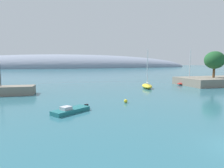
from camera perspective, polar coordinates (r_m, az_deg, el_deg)
The scene contains 8 objects.
shore_outcrop at distance 61.05m, azimuth 27.60°, elevation 0.77°, with size 18.81×11.31×2.04m, color gray.
tree_clump_shore at distance 59.98m, azimuth 27.87°, elevation 6.21°, with size 5.29×5.29×7.17m.
distant_ridge at distance 218.83m, azimuth -12.24°, elevation 4.71°, with size 288.90×64.80×28.57m, color gray.
sailboat_red_near_shore at distance 57.45m, azimuth 21.66°, elevation 0.23°, with size 7.09×3.59×9.98m.
sailboat_yellow_mid_mooring at distance 47.76m, azimuth 10.22°, elevation -0.48°, with size 3.67×5.98×9.26m.
motorboat_teal_foreground at distance 25.08m, azimuth -12.07°, elevation -7.55°, with size 5.07×4.24×0.92m.
mooring_buoy_yellow at distance 30.31m, azimuth 4.05°, elevation -5.01°, with size 0.58×0.58×0.58m, color yellow.
harbor_lamp_post at distance 42.54m, azimuth -30.04°, elevation 3.27°, with size 0.36×0.36×4.70m.
Camera 1 is at (-13.31, -9.81, 6.34)m, focal length 31.17 mm.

